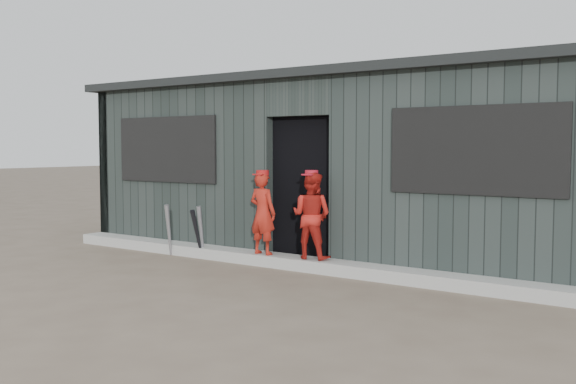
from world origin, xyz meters
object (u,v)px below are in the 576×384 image
Objects in this scene: bat_right at (197,234)px; player_grey_back at (345,220)px; dugout at (352,167)px; bat_mid at (201,232)px; player_red_right at (311,216)px; player_red_left at (263,213)px; bat_left at (169,230)px.

bat_right is 0.60× the size of player_grey_back.
dugout reaches higher than bat_right.
bat_mid is 0.67× the size of player_red_right.
dugout is at bearing 53.61° from bat_right.
player_red_left is (1.03, 0.16, 0.34)m from bat_right.
dugout is (0.38, 1.75, 0.58)m from player_red_left.
bat_mid is at bearing 3.70° from player_red_left.
player_red_right reaches higher than player_grey_back.
bat_left is at bearing -135.39° from dugout.
dugout is (-0.53, 1.13, 0.67)m from player_grey_back.
bat_right is at bearing -126.39° from dugout.
player_grey_back is (2.49, 0.80, 0.24)m from bat_left.
player_red_left is at bearing 6.47° from bat_left.
bat_left is at bearing -162.23° from bat_mid.
player_red_left is (1.09, 0.02, 0.33)m from bat_mid.
bat_mid is 1.84m from player_red_right.
player_grey_back is 0.15× the size of dugout.
bat_mid is (0.49, 0.16, -0.01)m from bat_left.
bat_right is at bearing 3.25° from player_red_right.
dugout reaches higher than bat_mid.
player_grey_back reaches higher than bat_left.
bat_left is 2.90m from dugout.
bat_right is at bearing 11.60° from player_red_left.
bat_right is 1.80m from player_red_right.
dugout is (1.47, 1.77, 0.91)m from bat_mid.
player_red_right is 0.13× the size of dugout.
bat_left is 0.62× the size of player_grey_back.
player_grey_back is at bearing 17.81° from bat_left.
player_red_right is 0.58m from player_grey_back.
player_red_right is (2.30, 0.27, 0.33)m from bat_left.
player_red_left reaches higher than bat_mid.
player_red_right reaches higher than bat_left.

